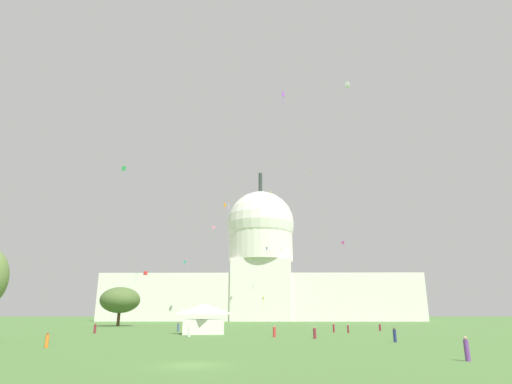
# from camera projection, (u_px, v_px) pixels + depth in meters

# --- Properties ---
(ground_plane) EXTENTS (800.00, 800.00, 0.00)m
(ground_plane) POSITION_uv_depth(u_px,v_px,m) (190.00, 365.00, 28.76)
(ground_plane) COLOR #4C7538
(capitol_building) EXTENTS (139.59, 31.45, 68.97)m
(capitol_building) POSITION_uv_depth(u_px,v_px,m) (261.00, 272.00, 189.35)
(capitol_building) COLOR silver
(capitol_building) RESTS_ON ground_plane
(event_tent) EXTENTS (7.98, 7.57, 5.00)m
(event_tent) POSITION_uv_depth(u_px,v_px,m) (204.00, 319.00, 71.94)
(event_tent) COLOR white
(event_tent) RESTS_ON ground_plane
(tree_west_near) EXTENTS (14.69, 14.76, 10.34)m
(tree_west_near) POSITION_uv_depth(u_px,v_px,m) (120.00, 300.00, 113.99)
(tree_west_near) COLOR #4C3823
(tree_west_near) RESTS_ON ground_plane
(person_maroon_near_tent) EXTENTS (0.58, 0.58, 1.61)m
(person_maroon_near_tent) POSITION_uv_depth(u_px,v_px,m) (315.00, 333.00, 58.25)
(person_maroon_near_tent) COLOR maroon
(person_maroon_near_tent) RESTS_ON ground_plane
(person_maroon_front_center) EXTENTS (0.56, 0.56, 1.45)m
(person_maroon_front_center) POSITION_uv_depth(u_px,v_px,m) (380.00, 328.00, 83.27)
(person_maroon_front_center) COLOR maroon
(person_maroon_front_center) RESTS_ON ground_plane
(person_white_back_center) EXTENTS (0.51, 0.51, 1.46)m
(person_white_back_center) POSITION_uv_depth(u_px,v_px,m) (189.00, 332.00, 62.92)
(person_white_back_center) COLOR silver
(person_white_back_center) RESTS_ON ground_plane
(person_maroon_deep_crowd) EXTENTS (0.37, 0.37, 1.53)m
(person_maroon_deep_crowd) POSITION_uv_depth(u_px,v_px,m) (348.00, 329.00, 74.49)
(person_maroon_deep_crowd) COLOR maroon
(person_maroon_deep_crowd) RESTS_ON ground_plane
(person_orange_edge_east) EXTENTS (0.53, 0.53, 1.56)m
(person_orange_edge_east) POSITION_uv_depth(u_px,v_px,m) (47.00, 341.00, 42.87)
(person_orange_edge_east) COLOR orange
(person_orange_edge_east) RESTS_ON ground_plane
(person_navy_lawn_far_right) EXTENTS (0.52, 0.52, 1.76)m
(person_navy_lawn_far_right) POSITION_uv_depth(u_px,v_px,m) (395.00, 335.00, 51.48)
(person_navy_lawn_far_right) COLOR navy
(person_navy_lawn_far_right) RESTS_ON ground_plane
(person_denim_mid_center) EXTENTS (0.43, 0.43, 1.72)m
(person_denim_mid_center) POSITION_uv_depth(u_px,v_px,m) (178.00, 327.00, 80.43)
(person_denim_mid_center) COLOR #3D5684
(person_denim_mid_center) RESTS_ON ground_plane
(person_red_front_right) EXTENTS (0.60, 0.60, 1.65)m
(person_red_front_right) POSITION_uv_depth(u_px,v_px,m) (274.00, 332.00, 62.20)
(person_red_front_right) COLOR red
(person_red_front_right) RESTS_ON ground_plane
(person_maroon_edge_west) EXTENTS (0.47, 0.47, 1.72)m
(person_maroon_edge_west) POSITION_uv_depth(u_px,v_px,m) (95.00, 329.00, 73.21)
(person_maroon_edge_west) COLOR maroon
(person_maroon_edge_west) RESTS_ON ground_plane
(person_maroon_aisle_center) EXTENTS (0.36, 0.36, 1.69)m
(person_maroon_aisle_center) POSITION_uv_depth(u_px,v_px,m) (334.00, 328.00, 76.88)
(person_maroon_aisle_center) COLOR maroon
(person_maroon_aisle_center) RESTS_ON ground_plane
(person_purple_near_tree_west) EXTENTS (0.51, 0.51, 1.77)m
(person_purple_near_tree_west) POSITION_uv_depth(u_px,v_px,m) (467.00, 350.00, 31.34)
(person_purple_near_tree_west) COLOR #703D93
(person_purple_near_tree_west) RESTS_ON ground_plane
(kite_white_high) EXTENTS (1.17, 1.15, 1.07)m
(kite_white_high) POSITION_uv_depth(u_px,v_px,m) (347.00, 85.00, 94.65)
(kite_white_high) COLOR white
(kite_black_mid) EXTENTS (1.34, 1.39, 3.43)m
(kite_black_mid) POSITION_uv_depth(u_px,v_px,m) (248.00, 256.00, 168.35)
(kite_black_mid) COLOR black
(kite_gold_high) EXTENTS (1.45, 0.81, 2.31)m
(kite_gold_high) POSITION_uv_depth(u_px,v_px,m) (310.00, 171.00, 169.96)
(kite_gold_high) COLOR gold
(kite_magenta_mid) EXTENTS (0.96, 0.95, 0.78)m
(kite_magenta_mid) POSITION_uv_depth(u_px,v_px,m) (343.00, 243.00, 126.97)
(kite_magenta_mid) COLOR #D1339E
(kite_yellow_low) EXTENTS (0.62, 1.18, 3.72)m
(kite_yellow_low) POSITION_uv_depth(u_px,v_px,m) (263.00, 299.00, 145.79)
(kite_yellow_low) COLOR yellow
(kite_lime_mid) EXTENTS (0.47, 0.72, 0.76)m
(kite_lime_mid) POSITION_uv_depth(u_px,v_px,m) (271.00, 192.00, 103.03)
(kite_lime_mid) COLOR #8CD133
(kite_red_low) EXTENTS (1.06, 1.05, 0.84)m
(kite_red_low) POSITION_uv_depth(u_px,v_px,m) (145.00, 273.00, 92.78)
(kite_red_low) COLOR red
(kite_pink_mid) EXTENTS (0.88, 0.61, 3.15)m
(kite_pink_mid) POSITION_uv_depth(u_px,v_px,m) (214.00, 228.00, 119.97)
(kite_pink_mid) COLOR pink
(kite_blue_mid) EXTENTS (0.48, 0.71, 3.40)m
(kite_blue_mid) POSITION_uv_depth(u_px,v_px,m) (267.00, 249.00, 170.22)
(kite_blue_mid) COLOR blue
(kite_orange_high) EXTENTS (0.62, 1.10, 2.75)m
(kite_orange_high) POSITION_uv_depth(u_px,v_px,m) (225.00, 205.00, 136.63)
(kite_orange_high) COLOR orange
(kite_cyan_low) EXTENTS (1.39, 1.32, 2.68)m
(kite_cyan_low) POSITION_uv_depth(u_px,v_px,m) (135.00, 275.00, 129.52)
(kite_cyan_low) COLOR #33BCDB
(kite_violet_high) EXTENTS (0.54, 0.55, 3.04)m
(kite_violet_high) POSITION_uv_depth(u_px,v_px,m) (283.00, 96.00, 79.67)
(kite_violet_high) COLOR purple
(kite_green_mid) EXTENTS (0.97, 0.45, 1.01)m
(kite_green_mid) POSITION_uv_depth(u_px,v_px,m) (124.00, 168.00, 85.44)
(kite_green_mid) COLOR green
(kite_turquoise_mid) EXTENTS (1.01, 0.97, 2.51)m
(kite_turquoise_mid) POSITION_uv_depth(u_px,v_px,m) (185.00, 262.00, 168.24)
(kite_turquoise_mid) COLOR teal
(kite_white_mid) EXTENTS (1.61, 1.38, 2.52)m
(kite_white_mid) POSITION_uv_depth(u_px,v_px,m) (229.00, 198.00, 79.78)
(kite_white_mid) COLOR white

